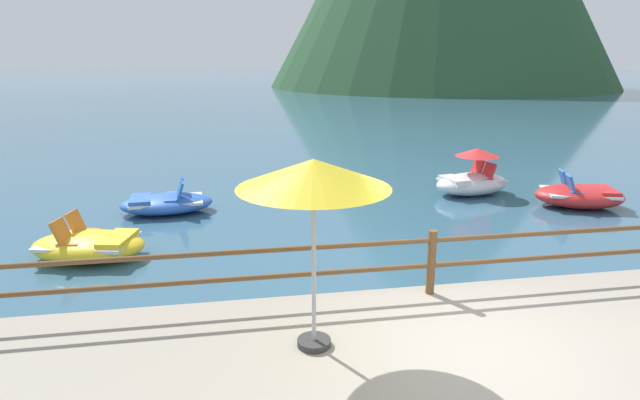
{
  "coord_description": "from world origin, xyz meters",
  "views": [
    {
      "loc": [
        -2.74,
        -5.01,
        3.71
      ],
      "look_at": [
        -1.0,
        5.0,
        0.9
      ],
      "focal_mm": 29.49,
      "sensor_mm": 36.0,
      "label": 1
    }
  ],
  "objects_px": {
    "beach_umbrella": "(314,177)",
    "pedal_boat_3": "(580,195)",
    "pedal_boat_0": "(472,179)",
    "pedal_boat_1": "(166,203)",
    "pedal_boat_2": "(89,245)"
  },
  "relations": [
    {
      "from": "beach_umbrella",
      "to": "pedal_boat_3",
      "type": "height_order",
      "value": "beach_umbrella"
    },
    {
      "from": "pedal_boat_0",
      "to": "pedal_boat_1",
      "type": "distance_m",
      "value": 8.11
    },
    {
      "from": "pedal_boat_2",
      "to": "pedal_boat_3",
      "type": "bearing_deg",
      "value": 7.91
    },
    {
      "from": "beach_umbrella",
      "to": "pedal_boat_2",
      "type": "xyz_separation_m",
      "value": [
        -3.57,
        4.45,
        -2.18
      ]
    },
    {
      "from": "pedal_boat_0",
      "to": "pedal_boat_1",
      "type": "relative_size",
      "value": 1.02
    },
    {
      "from": "pedal_boat_0",
      "to": "beach_umbrella",
      "type": "bearing_deg",
      "value": -126.43
    },
    {
      "from": "pedal_boat_1",
      "to": "pedal_boat_3",
      "type": "bearing_deg",
      "value": -7.02
    },
    {
      "from": "pedal_boat_0",
      "to": "pedal_boat_1",
      "type": "height_order",
      "value": "pedal_boat_0"
    },
    {
      "from": "pedal_boat_2",
      "to": "pedal_boat_3",
      "type": "height_order",
      "value": "pedal_boat_3"
    },
    {
      "from": "pedal_boat_0",
      "to": "pedal_boat_2",
      "type": "height_order",
      "value": "pedal_boat_0"
    },
    {
      "from": "pedal_boat_2",
      "to": "pedal_boat_3",
      "type": "relative_size",
      "value": 0.96
    },
    {
      "from": "pedal_boat_0",
      "to": "pedal_boat_1",
      "type": "bearing_deg",
      "value": -177.43
    },
    {
      "from": "pedal_boat_0",
      "to": "pedal_boat_2",
      "type": "distance_m",
      "value": 9.75
    },
    {
      "from": "pedal_boat_1",
      "to": "pedal_boat_2",
      "type": "distance_m",
      "value": 3.05
    },
    {
      "from": "pedal_boat_1",
      "to": "pedal_boat_2",
      "type": "height_order",
      "value": "pedal_boat_2"
    }
  ]
}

